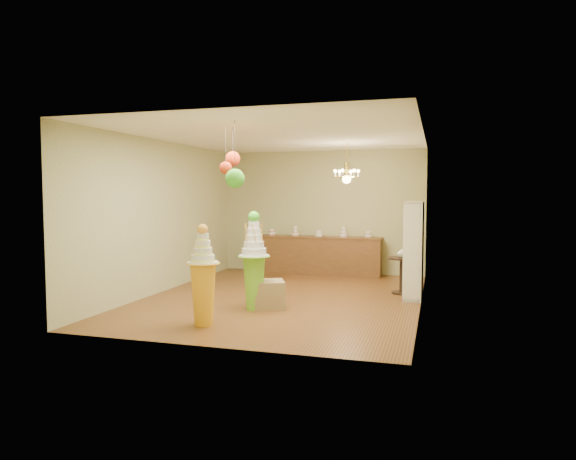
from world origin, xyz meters
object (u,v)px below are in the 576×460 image
(pedestal_orange, at_px, (203,285))
(round_table, at_px, (402,270))
(sideboard, at_px, (319,255))
(pedestal_green, at_px, (254,269))

(pedestal_orange, xyz_separation_m, round_table, (2.65, 3.29, -0.14))
(sideboard, bearing_deg, pedestal_orange, -95.99)
(round_table, bearing_deg, sideboard, 137.01)
(pedestal_green, bearing_deg, sideboard, 87.43)
(pedestal_green, xyz_separation_m, pedestal_orange, (-0.37, -1.18, -0.08))
(pedestal_green, bearing_deg, round_table, 42.81)
(pedestal_orange, bearing_deg, round_table, 51.15)
(sideboard, xyz_separation_m, round_table, (2.10, -1.96, -0.01))
(pedestal_green, xyz_separation_m, sideboard, (0.18, 4.07, -0.21))
(pedestal_orange, bearing_deg, sideboard, 84.01)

